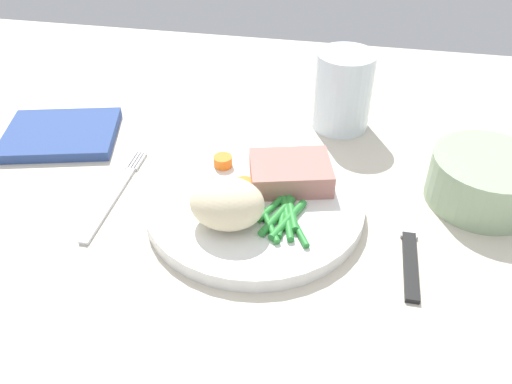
% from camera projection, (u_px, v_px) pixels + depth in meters
% --- Properties ---
extents(dining_table, '(1.20, 0.90, 0.02)m').
position_uv_depth(dining_table, '(260.00, 202.00, 0.60)').
color(dining_table, beige).
rests_on(dining_table, ground).
extents(dinner_plate, '(0.23, 0.23, 0.02)m').
position_uv_depth(dinner_plate, '(256.00, 205.00, 0.56)').
color(dinner_plate, white).
rests_on(dinner_plate, dining_table).
extents(meat_portion, '(0.10, 0.08, 0.03)m').
position_uv_depth(meat_portion, '(290.00, 173.00, 0.57)').
color(meat_portion, '#B2756B').
rests_on(meat_portion, dinner_plate).
extents(mashed_potatoes, '(0.07, 0.06, 0.05)m').
position_uv_depth(mashed_potatoes, '(227.00, 204.00, 0.51)').
color(mashed_potatoes, beige).
rests_on(mashed_potatoes, dinner_plate).
extents(carrot_slices, '(0.06, 0.07, 0.01)m').
position_uv_depth(carrot_slices, '(232.00, 181.00, 0.58)').
color(carrot_slices, orange).
rests_on(carrot_slices, dinner_plate).
extents(green_beans, '(0.06, 0.10, 0.01)m').
position_uv_depth(green_beans, '(284.00, 214.00, 0.54)').
color(green_beans, '#2D8C38').
rests_on(green_beans, dinner_plate).
extents(fork, '(0.01, 0.17, 0.00)m').
position_uv_depth(fork, '(115.00, 194.00, 0.59)').
color(fork, silver).
rests_on(fork, dining_table).
extents(knife, '(0.02, 0.20, 0.01)m').
position_uv_depth(knife, '(408.00, 230.00, 0.54)').
color(knife, black).
rests_on(knife, dining_table).
extents(water_glass, '(0.07, 0.07, 0.10)m').
position_uv_depth(water_glass, '(342.00, 96.00, 0.68)').
color(water_glass, silver).
rests_on(water_glass, dining_table).
extents(salad_bowl, '(0.12, 0.12, 0.05)m').
position_uv_depth(salad_bowl, '(486.00, 178.00, 0.57)').
color(salad_bowl, '#99B28C').
rests_on(salad_bowl, dining_table).
extents(napkin, '(0.16, 0.14, 0.01)m').
position_uv_depth(napkin, '(61.00, 134.00, 0.68)').
color(napkin, '#334C8C').
rests_on(napkin, dining_table).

